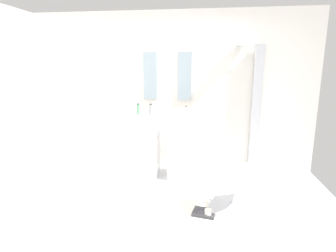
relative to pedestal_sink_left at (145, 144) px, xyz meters
name	(u,v)px	position (x,y,z in m)	size (l,w,h in m)	color
ground_plane	(150,213)	(0.29, -1.12, -0.54)	(4.80, 3.60, 0.04)	silver
rear_partition	(168,92)	(0.29, 0.53, 0.78)	(4.80, 0.10, 2.60)	silver
pedestal_sink_left	(145,144)	(0.00, 0.00, 0.00)	(0.45, 0.45, 1.08)	white
pedestal_sink_right	(182,146)	(0.57, 0.00, 0.00)	(0.45, 0.45, 1.08)	white
vanity_mirror_left	(150,76)	(0.00, 0.46, 1.05)	(0.22, 0.03, 0.77)	#8C9EA8
vanity_mirror_right	(185,76)	(0.57, 0.46, 1.05)	(0.22, 0.03, 0.77)	#8C9EA8
shower_column	(255,107)	(1.71, 0.41, 0.56)	(0.49, 0.24, 2.05)	#B7BABF
lounge_chair	(233,182)	(1.28, -0.90, -0.17)	(1.05, 1.05, 0.65)	#B7BABF
towel_rack	(47,151)	(-1.15, -0.85, 0.11)	(0.37, 0.22, 0.95)	#B7BABF
area_rug	(196,216)	(0.85, -1.14, -0.51)	(1.19, 0.76, 0.01)	white
magazine_charcoal	(204,213)	(0.94, -1.10, -0.49)	(0.26, 0.21, 0.03)	#38383D
coffee_mug	(208,213)	(0.99, -1.16, -0.46)	(0.08, 0.08, 0.09)	white
soap_bottle_grey	(151,111)	(0.11, -0.09, 0.55)	(0.06, 0.06, 0.20)	#99999E
soap_bottle_white	(186,111)	(0.63, 0.13, 0.53)	(0.04, 0.04, 0.14)	white
soap_bottle_green	(138,109)	(-0.12, 0.06, 0.54)	(0.05, 0.05, 0.18)	#59996B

